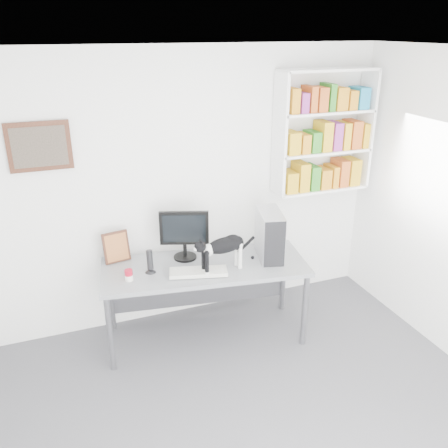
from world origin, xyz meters
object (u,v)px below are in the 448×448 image
at_px(speaker, 150,261).
at_px(leaning_print, 116,247).
at_px(monitor, 184,235).
at_px(cat, 223,254).
at_px(bookshelf, 324,132).
at_px(pc_tower, 270,235).
at_px(keyboard, 198,272).
at_px(soup_can, 129,275).
at_px(desk, 205,301).

height_order(speaker, leaning_print, leaning_print).
relative_size(monitor, cat, 0.88).
xyz_separation_m(bookshelf, pc_tower, (-0.78, -0.43, -0.83)).
bearing_deg(leaning_print, keyboard, -48.41).
bearing_deg(monitor, pc_tower, 0.73).
distance_m(monitor, pc_tower, 0.80).
bearing_deg(soup_can, bookshelf, 11.40).
distance_m(desk, soup_can, 0.84).
height_order(speaker, cat, cat).
bearing_deg(cat, keyboard, 163.97).
xyz_separation_m(leaning_print, cat, (0.87, -0.54, 0.02)).
bearing_deg(cat, desk, 116.92).
bearing_deg(leaning_print, cat, -41.60).
bearing_deg(soup_can, keyboard, -9.34).
relative_size(bookshelf, pc_tower, 2.72).
bearing_deg(speaker, desk, -3.19).
xyz_separation_m(monitor, pc_tower, (0.76, -0.25, -0.02)).
relative_size(soup_can, cat, 0.19).
relative_size(bookshelf, soup_can, 12.10).
xyz_separation_m(speaker, soup_can, (-0.21, -0.08, -0.06)).
bearing_deg(desk, soup_can, -167.87).
xyz_separation_m(leaning_print, soup_can, (0.04, -0.41, -0.10)).
distance_m(speaker, cat, 0.66).
bearing_deg(pc_tower, keyboard, -158.71).
xyz_separation_m(speaker, cat, (0.62, -0.21, 0.06)).
bearing_deg(keyboard, desk, 68.01).
bearing_deg(desk, bookshelf, 23.99).
height_order(bookshelf, pc_tower, bookshelf).
xyz_separation_m(keyboard, soup_can, (-0.60, 0.10, 0.03)).
height_order(bookshelf, speaker, bookshelf).
xyz_separation_m(bookshelf, soup_can, (-2.13, -0.43, -1.01)).
distance_m(pc_tower, soup_can, 1.36).
bearing_deg(cat, speaker, 152.72).
relative_size(leaning_print, cat, 0.55).
height_order(monitor, speaker, monitor).
height_order(pc_tower, cat, pc_tower).
bearing_deg(leaning_print, bookshelf, -9.32).
bearing_deg(desk, speaker, -175.44).
relative_size(keyboard, leaning_print, 1.70).
height_order(bookshelf, keyboard, bookshelf).
distance_m(leaning_print, cat, 1.02).
bearing_deg(keyboard, bookshelf, 34.14).
bearing_deg(soup_can, pc_tower, -0.17).
relative_size(keyboard, speaker, 2.27).
bearing_deg(leaning_print, monitor, -24.71).
bearing_deg(keyboard, speaker, 170.84).
bearing_deg(keyboard, leaning_print, 156.51).
height_order(leaning_print, soup_can, leaning_print).
relative_size(bookshelf, keyboard, 2.41).
relative_size(speaker, leaning_print, 0.75).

